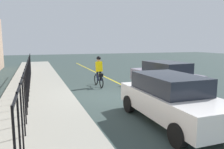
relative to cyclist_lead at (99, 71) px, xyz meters
name	(u,v)px	position (x,y,z in m)	size (l,w,h in m)	color
ground_plane	(110,96)	(-2.43, 0.12, -0.91)	(80.00, 80.00, 0.00)	#33423F
lane_line_centre	(139,93)	(-2.43, -1.48, -0.91)	(36.00, 0.12, 0.01)	yellow
sidewalk	(38,100)	(-2.43, 3.52, -0.84)	(40.00, 3.20, 0.15)	#98978C
iron_fence	(28,73)	(-1.43, 3.92, 0.30)	(15.46, 0.04, 1.60)	black
cyclist_lead	(99,71)	(0.00, 0.00, 0.00)	(1.71, 0.37, 1.83)	black
patrol_sedan	(164,75)	(-2.17, -3.13, -0.09)	(4.52, 2.18, 1.58)	#93879E
parked_sedan_rear	(171,98)	(-6.53, -0.55, -0.09)	(4.40, 1.92, 1.58)	white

